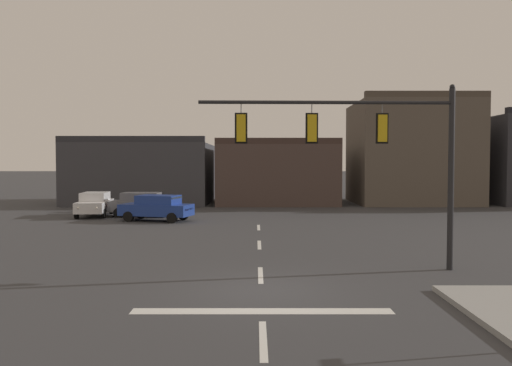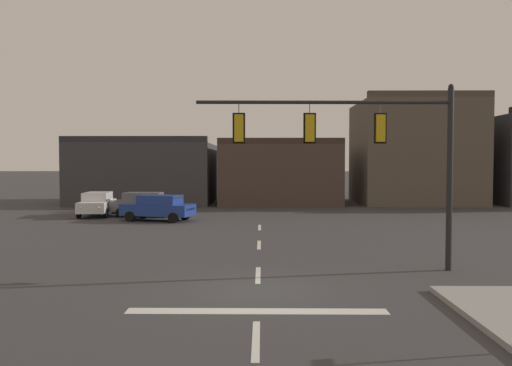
% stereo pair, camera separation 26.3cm
% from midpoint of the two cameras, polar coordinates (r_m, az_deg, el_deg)
% --- Properties ---
extents(ground_plane, '(400.00, 400.00, 0.00)m').
position_cam_midpoint_polar(ground_plane, '(14.70, 0.70, -12.00)').
color(ground_plane, '#353538').
extents(stop_bar_paint, '(6.40, 0.50, 0.01)m').
position_cam_midpoint_polar(stop_bar_paint, '(12.77, 0.70, -14.20)').
color(stop_bar_paint, silver).
rests_on(stop_bar_paint, ground).
extents(lane_centreline, '(0.16, 26.40, 0.01)m').
position_cam_midpoint_polar(lane_centreline, '(16.65, 0.69, -10.28)').
color(lane_centreline, silver).
rests_on(lane_centreline, ground).
extents(signal_mast_near_side, '(8.58, 0.45, 6.25)m').
position_cam_midpoint_polar(signal_mast_near_side, '(17.39, 12.46, 4.53)').
color(signal_mast_near_side, black).
rests_on(signal_mast_near_side, ground).
extents(car_lot_nearside, '(4.72, 2.89, 1.61)m').
position_cam_midpoint_polar(car_lot_nearside, '(32.16, -10.67, -2.68)').
color(car_lot_nearside, navy).
rests_on(car_lot_nearside, ground).
extents(car_lot_middle, '(4.50, 2.03, 1.61)m').
position_cam_midpoint_polar(car_lot_middle, '(35.13, -12.17, -2.28)').
color(car_lot_middle, slate).
rests_on(car_lot_middle, ground).
extents(car_lot_farside, '(2.28, 4.59, 1.61)m').
position_cam_midpoint_polar(car_lot_farside, '(36.13, -17.21, -2.20)').
color(car_lot_farside, silver).
rests_on(car_lot_farside, ground).
extents(building_row, '(53.13, 12.36, 10.36)m').
position_cam_midpoint_polar(building_row, '(48.61, 18.22, 2.50)').
color(building_row, '#38383D').
rests_on(building_row, ground).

